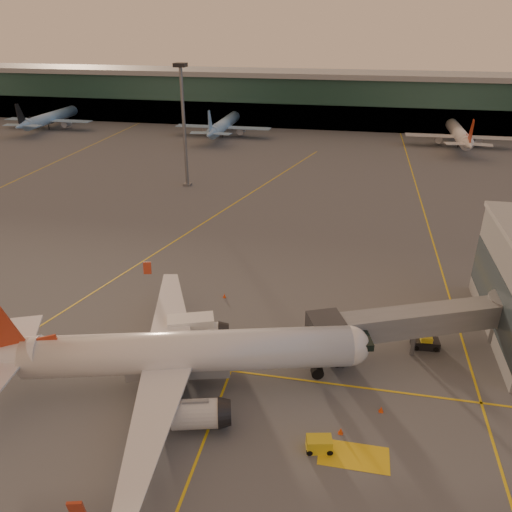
% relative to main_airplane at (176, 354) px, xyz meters
% --- Properties ---
extents(ground, '(600.00, 600.00, 0.00)m').
position_rel_main_airplane_xyz_m(ground, '(-0.36, -1.76, -3.87)').
color(ground, '#4C4F54').
rests_on(ground, ground).
extents(taxi_markings, '(100.12, 173.00, 0.01)m').
position_rel_main_airplane_xyz_m(taxi_markings, '(-7.68, 42.73, -3.86)').
color(taxi_markings, yellow).
rests_on(taxi_markings, ground).
extents(terminal, '(400.00, 20.00, 17.60)m').
position_rel_main_airplane_xyz_m(terminal, '(-0.36, 140.03, 4.89)').
color(terminal, '#19382D').
rests_on(terminal, ground).
extents(mast_west_near, '(2.40, 2.40, 25.60)m').
position_rel_main_airplane_xyz_m(mast_west_near, '(-20.36, 64.24, 10.99)').
color(mast_west_near, slate).
rests_on(mast_west_near, ground).
extents(distant_aircraft_row, '(225.00, 34.00, 13.00)m').
position_rel_main_airplane_xyz_m(distant_aircraft_row, '(-54.11, 116.24, -3.87)').
color(distant_aircraft_row, '#81ADD9').
rests_on(distant_aircraft_row, ground).
extents(main_airplane, '(38.84, 35.41, 11.90)m').
position_rel_main_airplane_xyz_m(main_airplane, '(0.00, 0.00, 0.00)').
color(main_airplane, white).
rests_on(main_airplane, ground).
extents(jet_bridge, '(23.96, 12.33, 5.88)m').
position_rel_main_airplane_xyz_m(jet_bridge, '(24.91, 10.61, 0.21)').
color(jet_bridge, slate).
rests_on(jet_bridge, ground).
extents(catering_truck, '(5.52, 3.77, 3.94)m').
position_rel_main_airplane_xyz_m(catering_truck, '(-0.59, 6.49, -1.63)').
color(catering_truck, '#B3191C').
rests_on(catering_truck, ground).
extents(gpu_cart, '(2.45, 1.77, 1.30)m').
position_rel_main_airplane_xyz_m(gpu_cart, '(14.67, -5.67, -3.23)').
color(gpu_cart, yellow).
rests_on(gpu_cart, ground).
extents(pushback_tug, '(3.15, 1.86, 1.57)m').
position_rel_main_airplane_xyz_m(pushback_tug, '(25.18, 11.63, -3.23)').
color(pushback_tug, black).
rests_on(pushback_tug, ground).
extents(cone_nose, '(0.48, 0.48, 0.61)m').
position_rel_main_airplane_xyz_m(cone_nose, '(20.07, 0.15, -3.57)').
color(cone_nose, '#E7420C').
rests_on(cone_nose, ground).
extents(cone_tail, '(0.41, 0.41, 0.53)m').
position_rel_main_airplane_xyz_m(cone_tail, '(-20.19, 1.59, -3.61)').
color(cone_tail, '#E7420C').
rests_on(cone_tail, ground).
extents(cone_wing_left, '(0.44, 0.44, 0.56)m').
position_rel_main_airplane_xyz_m(cone_wing_left, '(0.12, 18.00, -3.60)').
color(cone_wing_left, '#E7420C').
rests_on(cone_wing_left, ground).
extents(cone_fwd, '(0.48, 0.48, 0.61)m').
position_rel_main_airplane_xyz_m(cone_fwd, '(16.43, -3.37, -3.58)').
color(cone_fwd, '#E7420C').
rests_on(cone_fwd, ground).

